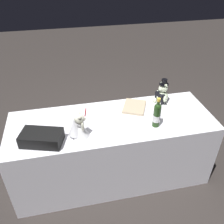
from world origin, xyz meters
The scene contains 8 objects.
ground_plane centered at (0.00, 0.00, 0.00)m, with size 12.00×12.00×0.00m, color #2D2826.
reception_table centered at (0.00, 0.00, 0.38)m, with size 1.99×0.71×0.75m, color white.
teddy_bear_groom centered at (0.58, 0.21, 0.86)m, with size 0.16×0.16×0.28m.
teddy_bear_bride centered at (-0.33, -0.16, 0.86)m, with size 0.19×0.16×0.24m.
champagne_bottle centered at (0.38, -0.16, 0.88)m, with size 0.07×0.07×0.30m.
signing_pen centered at (-0.23, 0.19, 0.76)m, with size 0.04×0.14×0.01m.
gift_case_black centered at (-0.65, -0.18, 0.81)m, with size 0.39×0.29×0.11m.
guestbook centered at (0.27, 0.17, 0.77)m, with size 0.22×0.27×0.02m, color tan.
Camera 1 is at (-0.39, -1.83, 2.16)m, focal length 38.86 mm.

